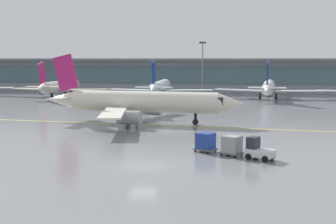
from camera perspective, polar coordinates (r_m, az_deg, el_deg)
The scene contains 11 objects.
ground_plane at distance 40.73m, azimuth -3.13°, elevation -6.70°, with size 400.00×400.00×0.00m, color slate.
taxiway_centreline_stripe at distance 65.94m, azimuth -3.34°, elevation -1.59°, with size 110.00×0.36×0.01m, color yellow.
terminal_concourse at distance 133.66m, azimuth 5.09°, elevation 4.63°, with size 196.65×11.00×9.60m.
gate_airplane_1 at distance 117.64m, azimuth -13.22°, elevation 3.13°, with size 24.88×26.68×8.86m.
gate_airplane_2 at distance 110.88m, azimuth -0.98°, elevation 3.15°, with size 25.71×27.62×9.16m.
gate_airplane_3 at distance 111.86m, azimuth 12.37°, elevation 3.03°, with size 25.61×27.66×9.16m.
taxiing_regional_jet at distance 67.65m, azimuth -3.33°, elevation 1.22°, with size 30.79×28.49×10.19m.
baggage_tug at distance 43.87m, azimuth 11.13°, elevation -4.66°, with size 2.95×2.54×2.10m.
cargo_dolly_lead at distance 45.15m, azimuth 7.93°, elevation -4.08°, with size 2.61×2.42×1.94m.
cargo_dolly_trailing at distance 46.71m, azimuth 4.68°, elevation -3.68°, with size 2.61×2.42×1.94m.
apron_light_mast_1 at distance 125.69m, azimuth 4.30°, elevation 5.81°, with size 1.80×0.36×14.11m.
Camera 1 is at (8.05, -38.82, 9.33)m, focal length 49.06 mm.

